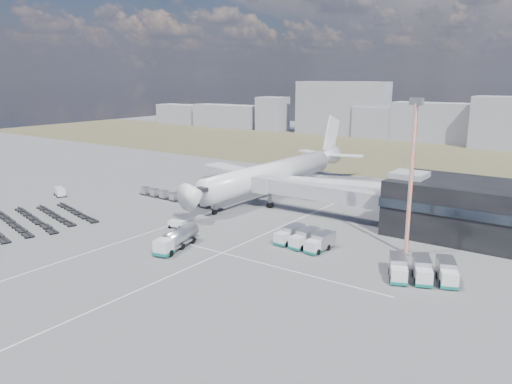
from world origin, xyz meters
The scene contains 16 objects.
ground centered at (0.00, 0.00, 0.00)m, with size 420.00×420.00×0.00m, color #565659.
grass_strip centered at (0.00, 110.00, 0.01)m, with size 420.00×90.00×0.01m, color #4E442F.
lane_markings centered at (9.77, 3.00, 0.01)m, with size 47.12×110.00×0.01m.
terminal centered at (47.77, 23.96, 5.25)m, with size 30.40×16.40×11.00m.
jet_bridge centered at (15.90, 20.42, 5.05)m, with size 30.30×3.80×7.05m.
airliner centered at (0.00, 32.38, 5.29)m, with size 51.59×64.53×17.62m.
skyline centered at (19.44, 151.81, 9.78)m, with size 316.11×25.85×25.76m.
fuel_tanker centered at (8.43, -10.71, 1.67)m, with size 4.73×10.66×3.34m.
pushback_tug centered at (0.07, -2.27, 0.68)m, with size 2.96×1.66×1.37m, color silver.
utility_van centered at (-40.82, -0.13, 1.06)m, with size 3.93×1.78×2.13m, color silver.
catering_truck centered at (8.18, 36.01, 1.42)m, with size 3.50×6.41×2.78m.
service_trucks_near centered at (25.26, 2.71, 1.41)m, with size 9.11×7.24×2.59m.
service_trucks_far centered at (45.97, -0.01, 1.47)m, with size 10.85×9.71×2.71m.
uld_row centered at (-13.55, 12.44, 1.05)m, with size 25.92×2.66×1.75m.
baggage_dollies centered at (-27.24, -17.76, 0.36)m, with size 26.54×26.91×0.72m.
floodlight_mast centered at (40.50, 9.17, 12.52)m, with size 2.37×1.93×24.97m.
Camera 1 is at (65.28, -67.47, 28.11)m, focal length 35.00 mm.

